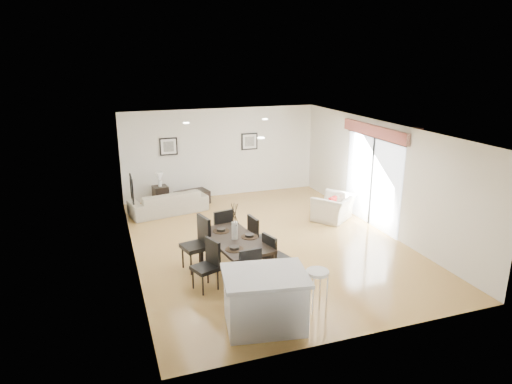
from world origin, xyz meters
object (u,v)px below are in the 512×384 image
object	(u,v)px
kitchen_island	(265,300)
dining_chair_wnear	(209,262)
dining_chair_wfar	(199,240)
dining_chair_foot	(221,228)
dining_chair_head	(253,273)
sofa	(168,202)
bar_stool	(317,277)
side_table	(161,195)
coffee_table	(192,197)
dining_chair_efar	(258,236)
armchair	(334,208)
dining_chair_enear	(273,254)
dining_table	(235,242)

from	to	relation	value
kitchen_island	dining_chair_wnear	bearing A→B (deg)	119.65
dining_chair_wfar	dining_chair_foot	world-z (taller)	dining_chair_wfar
dining_chair_head	sofa	bearing A→B (deg)	94.13
sofa	bar_stool	distance (m)	6.28
side_table	bar_stool	world-z (taller)	bar_stool
dining_chair_foot	coffee_table	distance (m)	3.63
dining_chair_efar	side_table	xyz separation A→B (m)	(-1.43, 4.55, -0.28)
sofa	dining_chair_wnear	size ratio (longest dim) A/B	2.21
dining_chair_head	bar_stool	size ratio (longest dim) A/B	1.13
sofa	armchair	distance (m)	4.53
coffee_table	dining_chair_head	bearing A→B (deg)	-104.51
kitchen_island	bar_stool	xyz separation A→B (m)	(0.92, -0.00, 0.24)
dining_chair_enear	dining_chair_efar	world-z (taller)	dining_chair_efar
dining_table	coffee_table	xyz separation A→B (m)	(0.08, 4.72, -0.48)
dining_table	dining_chair_wnear	xyz separation A→B (m)	(-0.64, -0.42, -0.14)
kitchen_island	dining_chair_wfar	bearing A→B (deg)	112.21
dining_chair_wfar	kitchen_island	xyz separation A→B (m)	(0.54, -2.41, -0.14)
armchair	bar_stool	distance (m)	4.81
armchair	dining_chair_wfar	bearing A→B (deg)	-14.91
sofa	coffee_table	xyz separation A→B (m)	(0.78, 0.58, -0.12)
dining_chair_foot	side_table	bearing A→B (deg)	-89.57
sofa	dining_chair_efar	xyz separation A→B (m)	(1.33, -3.70, 0.25)
dining_chair_head	coffee_table	bearing A→B (deg)	85.71
kitchen_island	dining_chair_efar	bearing A→B (deg)	82.92
dining_chair_enear	dining_chair_head	world-z (taller)	dining_chair_head
dining_table	side_table	size ratio (longest dim) A/B	3.49
armchair	side_table	size ratio (longest dim) A/B	1.89
armchair	coffee_table	bearing A→B (deg)	-75.69
armchair	dining_table	world-z (taller)	dining_table
kitchen_island	armchair	bearing A→B (deg)	59.32
side_table	bar_stool	bearing A→B (deg)	-76.66
dining_chair_wfar	kitchen_island	distance (m)	2.48
dining_table	sofa	bearing A→B (deg)	90.74
dining_chair_efar	bar_stool	distance (m)	2.39
side_table	kitchen_island	xyz separation A→B (m)	(0.72, -6.93, 0.20)
side_table	coffee_table	bearing A→B (deg)	-16.85
dining_chair_enear	dining_chair_efar	distance (m)	0.91
dining_chair_wnear	coffee_table	bearing A→B (deg)	151.28
bar_stool	dining_chair_head	bearing A→B (deg)	135.48
dining_chair_wnear	dining_chair_foot	distance (m)	1.66
armchair	dining_table	distance (m)	4.00
armchair	dining_chair_wnear	size ratio (longest dim) A/B	1.08
armchair	dining_chair_head	distance (m)	4.69
sofa	armchair	bearing A→B (deg)	142.22
sofa	dining_chair_enear	bearing A→B (deg)	94.59
kitchen_island	side_table	bearing A→B (deg)	105.46
sofa	dining_chair_wfar	bearing A→B (deg)	79.61
armchair	coffee_table	size ratio (longest dim) A/B	1.09
dining_chair_wfar	dining_chair_efar	world-z (taller)	dining_chair_wfar
dining_chair_wnear	dining_chair_wfar	world-z (taller)	dining_chair_wfar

